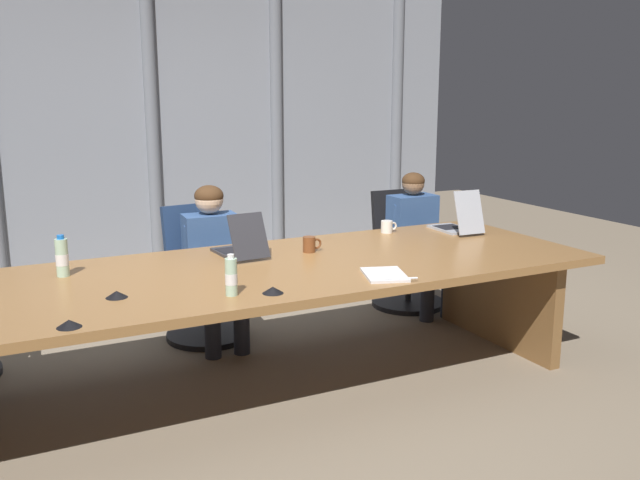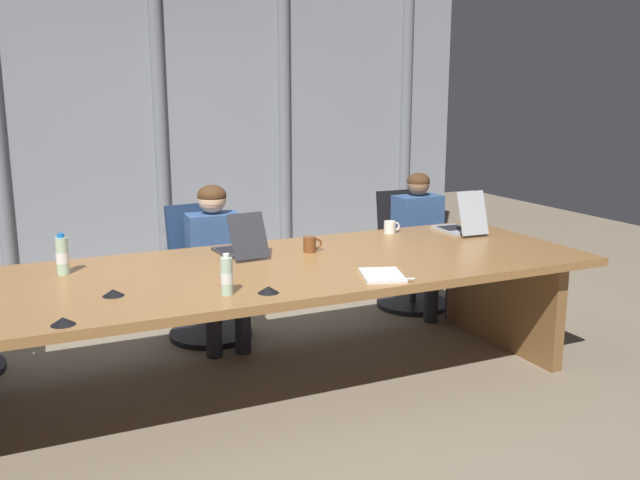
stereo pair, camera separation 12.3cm
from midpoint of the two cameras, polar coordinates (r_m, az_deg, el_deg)
ground_plane at (r=4.31m, az=-4.01°, el=-11.93°), size 12.54×12.54×0.00m
conference_table at (r=4.10m, az=-4.13°, el=-4.18°), size 4.08×1.36×0.75m
curtain_backdrop at (r=6.53m, az=-12.81°, el=10.07°), size 6.27×0.17×3.10m
laptop_left_mid at (r=4.37m, az=-5.80°, el=-0.53°), size 0.26×0.44×0.28m
laptop_center at (r=5.14m, az=12.10°, el=1.26°), size 0.23×0.44×0.32m
office_chair_left_mid at (r=5.12m, az=-8.58°, el=-3.94°), size 0.60×0.60×0.95m
office_chair_center at (r=5.82m, az=8.02°, el=-1.95°), size 0.60×0.60×0.94m
person_left_mid at (r=4.91m, az=-7.76°, el=-1.18°), size 0.40×0.56×1.11m
person_center at (r=5.63m, az=9.06°, el=0.42°), size 0.38×0.55×1.11m
water_bottle_primary at (r=4.13m, az=-19.55°, el=-1.23°), size 0.07×0.07×0.23m
water_bottle_secondary at (r=3.53m, az=-6.66°, el=-2.96°), size 0.06×0.06×0.21m
coffee_mug_near at (r=4.43m, az=-0.01°, el=-0.36°), size 0.13×0.08×0.10m
coffee_mug_far at (r=5.05m, az=6.47°, el=1.06°), size 0.13×0.08×0.09m
conference_mic_left_side at (r=3.56m, az=-3.26°, el=-4.08°), size 0.11×0.11×0.03m
conference_mic_middle at (r=3.64m, az=-15.65°, el=-4.17°), size 0.11×0.11×0.03m
conference_mic_right_side at (r=3.27m, az=-19.29°, el=-6.29°), size 0.11×0.11×0.03m
spiral_notepad at (r=3.88m, az=6.05°, el=-2.90°), size 0.30×0.36×0.03m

